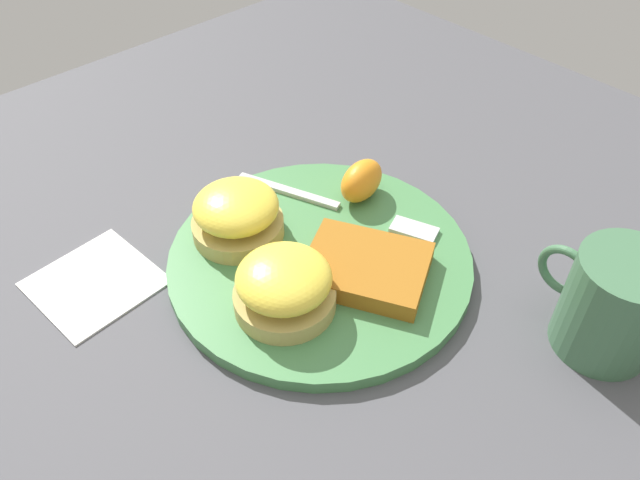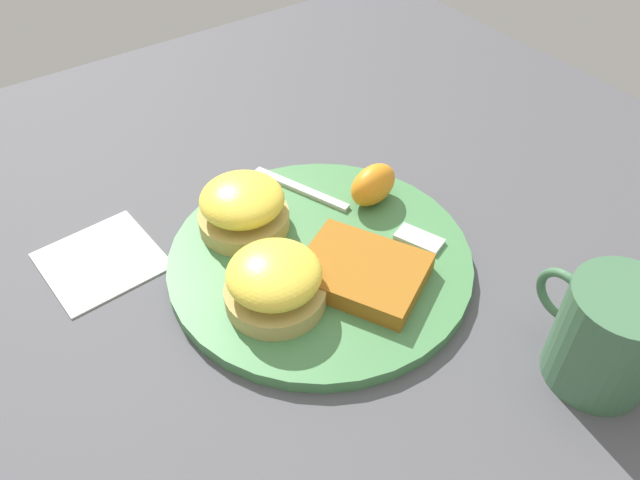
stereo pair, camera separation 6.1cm
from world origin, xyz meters
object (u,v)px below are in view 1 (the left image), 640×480
object	(u,v)px
sandwich_benedict_left	(237,214)
hashbrown_patty	(366,267)
sandwich_benedict_right	(284,286)
orange_wedge	(361,181)
cup	(613,304)
fork	(347,209)

from	to	relation	value
sandwich_benedict_left	hashbrown_patty	distance (m)	0.14
sandwich_benedict_left	sandwich_benedict_right	size ratio (longest dim) A/B	1.00
sandwich_benedict_right	orange_wedge	size ratio (longest dim) A/B	1.57
sandwich_benedict_left	hashbrown_patty	world-z (taller)	sandwich_benedict_left
hashbrown_patty	cup	world-z (taller)	cup
sandwich_benedict_left	orange_wedge	xyz separation A→B (m)	(-0.04, -0.14, -0.00)
orange_wedge	cup	xyz separation A→B (m)	(-0.28, -0.02, 0.01)
sandwich_benedict_right	sandwich_benedict_left	bearing A→B (deg)	-15.09
sandwich_benedict_right	hashbrown_patty	size ratio (longest dim) A/B	0.82
orange_wedge	fork	world-z (taller)	orange_wedge
fork	cup	size ratio (longest dim) A/B	1.90
hashbrown_patty	fork	size ratio (longest dim) A/B	0.51
sandwich_benedict_right	hashbrown_patty	distance (m)	0.09
sandwich_benedict_left	cup	distance (m)	0.36
sandwich_benedict_right	cup	xyz separation A→B (m)	(-0.21, -0.19, 0.01)
sandwich_benedict_left	orange_wedge	world-z (taller)	sandwich_benedict_left
orange_wedge	sandwich_benedict_right	bearing A→B (deg)	110.89
hashbrown_patty	fork	xyz separation A→B (m)	(0.08, -0.05, -0.01)
sandwich_benedict_left	hashbrown_patty	bearing A→B (deg)	-157.70
orange_wedge	cup	distance (m)	0.28
sandwich_benedict_left	fork	xyz separation A→B (m)	(-0.05, -0.11, -0.02)
orange_wedge	cup	world-z (taller)	cup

